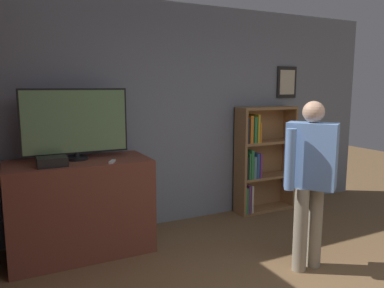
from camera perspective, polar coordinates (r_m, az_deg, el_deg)
wall_back at (r=4.66m, az=-2.58°, el=4.37°), size 6.12×0.09×2.70m
tv_ledge at (r=4.05m, az=-16.62°, el=-9.21°), size 1.40×0.68×0.97m
television at (r=3.94m, az=-17.33°, el=3.05°), size 1.05×0.22×0.72m
game_console at (r=3.73m, az=-20.56°, el=-2.52°), size 0.27×0.20×0.09m
remote_loose at (r=3.74m, az=-12.08°, el=-2.64°), size 0.10×0.14×0.02m
bookshelf at (r=5.18m, az=10.22°, el=-2.30°), size 0.86×0.28×1.44m
person at (r=3.60m, az=17.62°, el=-4.14°), size 0.58×0.48×1.58m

